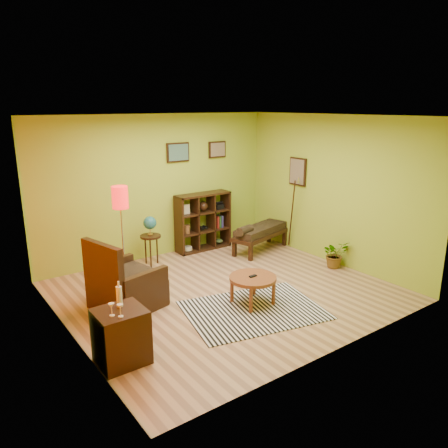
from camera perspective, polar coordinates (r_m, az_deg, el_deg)
ground at (r=7.27m, az=0.23°, el=-8.74°), size 5.00×5.00×0.00m
room_shell at (r=6.69m, az=-0.47°, el=5.31°), size 5.04×4.54×2.82m
zebra_rug at (r=6.65m, az=3.88°, el=-11.14°), size 2.26×1.85×0.01m
coffee_table at (r=6.71m, az=3.79°, el=-7.36°), size 0.72×0.72×0.46m
armchair at (r=6.76m, az=-12.91°, el=-7.99°), size 1.09×1.08×1.10m
side_cabinet at (r=5.43m, az=-13.29°, el=-14.04°), size 0.57×0.51×0.98m
floor_lamp at (r=7.05m, az=-13.35°, el=2.18°), size 0.26×0.26×1.74m
globe_table at (r=8.30m, az=-9.63°, el=-0.57°), size 0.39×0.39×0.95m
cube_shelf at (r=9.13m, az=-2.66°, el=0.34°), size 1.20×0.35×1.20m
bench at (r=9.05m, az=4.67°, el=-1.04°), size 1.49×0.85×0.66m
potted_plant at (r=8.46m, az=14.25°, el=-4.19°), size 0.60×0.64×0.41m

